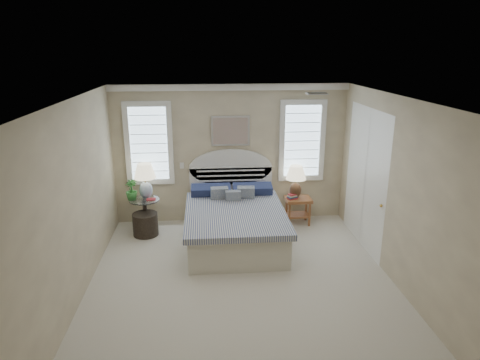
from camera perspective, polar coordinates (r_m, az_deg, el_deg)
name	(u,v)px	position (r m, az deg, el deg)	size (l,w,h in m)	color
floor	(242,283)	(6.53, 0.24, -13.52)	(4.50, 5.00, 0.01)	beige
ceiling	(242,99)	(5.65, 0.27, 10.74)	(4.50, 5.00, 0.01)	white
wall_back	(230,154)	(8.34, -1.28, 3.44)	(4.50, 0.02, 2.70)	tan
wall_left	(76,202)	(6.18, -21.02, -2.72)	(0.02, 5.00, 2.70)	tan
wall_right	(398,193)	(6.54, 20.31, -1.58)	(0.02, 5.00, 2.70)	tan
crown_molding	(230,87)	(8.09, -1.32, 12.27)	(4.50, 0.08, 0.12)	silver
hvac_vent	(317,94)	(6.64, 10.20, 11.28)	(0.30, 0.20, 0.02)	#B2B2B2
switch_plate	(182,166)	(8.38, -7.77, 1.92)	(0.08, 0.01, 0.12)	silver
window_left	(149,143)	(8.32, -12.04, 4.79)	(0.90, 0.06, 1.60)	#C9E8FF
window_right	(302,141)	(8.47, 8.25, 5.21)	(0.90, 0.06, 1.60)	#C9E8FF
painting	(230,131)	(8.20, -1.28, 6.56)	(0.74, 0.04, 0.58)	silver
closet_door	(365,178)	(7.62, 16.35, 0.22)	(0.02, 1.80, 2.40)	white
bed	(235,221)	(7.66, -0.73, -5.46)	(1.72, 2.28, 1.47)	beige
side_table_left	(145,212)	(8.27, -12.55, -4.13)	(0.56, 0.56, 0.63)	black
nightstand_right	(298,205)	(8.48, 7.74, -3.32)	(0.50, 0.40, 0.53)	brown
floor_pot	(145,224)	(8.15, -12.49, -5.79)	(0.46, 0.46, 0.42)	black
lamp_left	(145,177)	(8.15, -12.55, 0.41)	(0.42, 0.42, 0.67)	silver
lamp_right	(296,178)	(8.35, 7.45, 0.27)	(0.40, 0.40, 0.65)	black
potted_plant	(131,190)	(8.16, -14.28, -1.30)	(0.21, 0.21, 0.38)	#29672E
books_left	(151,199)	(8.13, -11.75, -2.53)	(0.18, 0.14, 0.02)	#AA2A32
books_right	(292,197)	(8.36, 6.98, -2.21)	(0.21, 0.18, 0.10)	#AA2A32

